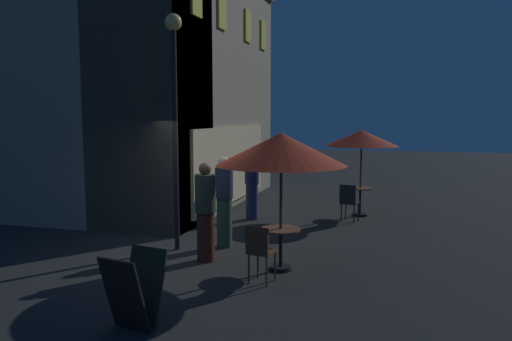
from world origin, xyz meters
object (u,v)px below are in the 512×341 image
at_px(menu_sandwich_board, 134,290).
at_px(cafe_chair_0, 260,249).
at_px(street_lamp_near_corner, 174,91).
at_px(patio_umbrella_1, 362,139).
at_px(cafe_table_0, 281,241).
at_px(patron_standing_1, 206,212).
at_px(patio_umbrella_0, 281,150).
at_px(patron_standing_0, 252,185).
at_px(cafe_chair_1, 349,200).
at_px(cafe_table_1, 360,197).
at_px(patron_standing_2, 224,202).

height_order(menu_sandwich_board, cafe_chair_0, menu_sandwich_board).
distance_m(street_lamp_near_corner, patio_umbrella_1, 5.45).
relative_size(cafe_table_0, patron_standing_1, 0.40).
height_order(patio_umbrella_0, patron_standing_1, patio_umbrella_0).
height_order(cafe_chair_0, patron_standing_0, patron_standing_0).
bearing_deg(menu_sandwich_board, patio_umbrella_0, -13.57).
relative_size(patio_umbrella_1, patron_standing_0, 1.27).
bearing_deg(cafe_chair_1, menu_sandwich_board, 178.01).
bearing_deg(cafe_chair_0, patron_standing_1, 65.93).
bearing_deg(patron_standing_1, cafe_table_1, -90.05).
bearing_deg(patio_umbrella_1, cafe_table_0, 169.03).
height_order(cafe_table_1, cafe_chair_1, cafe_chair_1).
xyz_separation_m(patron_standing_1, patron_standing_2, (0.97, 0.00, 0.02)).
bearing_deg(cafe_table_1, patio_umbrella_0, 169.03).
height_order(street_lamp_near_corner, patio_umbrella_0, street_lamp_near_corner).
bearing_deg(patron_standing_1, street_lamp_near_corner, -6.60).
xyz_separation_m(cafe_chair_0, patron_standing_1, (0.88, 1.26, 0.33)).
bearing_deg(cafe_chair_1, cafe_chair_0, -176.60).
distance_m(cafe_table_0, patron_standing_2, 1.83).
xyz_separation_m(menu_sandwich_board, cafe_table_0, (2.71, -1.18, 0.02)).
xyz_separation_m(patio_umbrella_0, patio_umbrella_1, (4.94, -0.96, -0.02)).
distance_m(patron_standing_0, patron_standing_1, 3.61).
bearing_deg(patron_standing_1, cafe_chair_1, -92.42).
bearing_deg(cafe_chair_0, cafe_chair_1, 0.55).
height_order(street_lamp_near_corner, patio_umbrella_1, street_lamp_near_corner).
bearing_deg(menu_sandwich_board, cafe_table_1, -5.65).
height_order(cafe_chair_0, patron_standing_2, patron_standing_2).
xyz_separation_m(cafe_table_0, cafe_chair_1, (4.08, -0.75, 0.06)).
height_order(street_lamp_near_corner, cafe_table_0, street_lamp_near_corner).
relative_size(cafe_table_0, patron_standing_0, 0.40).
bearing_deg(street_lamp_near_corner, patio_umbrella_0, -106.06).
height_order(cafe_chair_1, patron_standing_0, patron_standing_0).
bearing_deg(patron_standing_2, cafe_table_0, 24.47).
distance_m(street_lamp_near_corner, patron_standing_2, 2.35).
xyz_separation_m(patio_umbrella_0, cafe_chair_1, (4.08, -0.75, -1.49)).
relative_size(cafe_table_1, patron_standing_2, 0.41).
relative_size(street_lamp_near_corner, cafe_chair_1, 4.82).
relative_size(cafe_table_0, cafe_chair_0, 0.78).
xyz_separation_m(patio_umbrella_0, patron_standing_1, (0.12, 1.41, -1.15)).
distance_m(cafe_table_0, cafe_chair_0, 0.79).
relative_size(patio_umbrella_0, patron_standing_0, 1.32).
relative_size(street_lamp_near_corner, patron_standing_0, 2.54).
bearing_deg(street_lamp_near_corner, patron_standing_2, -61.36).
bearing_deg(menu_sandwich_board, patron_standing_2, 13.41).
distance_m(patron_standing_0, patron_standing_2, 2.64).
distance_m(cafe_chair_0, cafe_chair_1, 4.93).
bearing_deg(patron_standing_0, cafe_table_1, -149.44).
distance_m(street_lamp_near_corner, cafe_chair_1, 5.20).
bearing_deg(patron_standing_0, patio_umbrella_1, -149.44).
distance_m(cafe_table_0, cafe_chair_1, 4.15).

